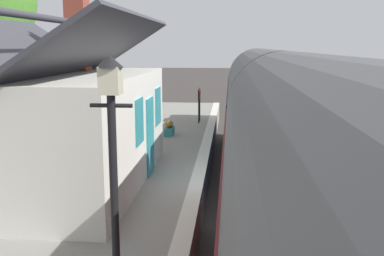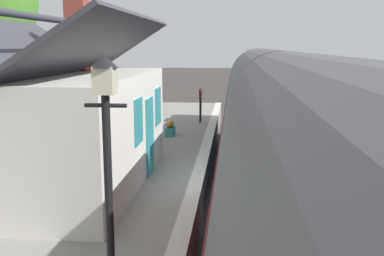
# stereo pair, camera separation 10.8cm
# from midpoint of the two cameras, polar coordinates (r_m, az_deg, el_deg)

# --- Properties ---
(ground_plane) EXTENTS (160.00, 160.00, 0.00)m
(ground_plane) POSITION_cam_midpoint_polar(r_m,az_deg,el_deg) (12.41, 6.47, -10.59)
(ground_plane) COLOR #383330
(platform) EXTENTS (32.00, 6.02, 0.95)m
(platform) POSITION_cam_midpoint_polar(r_m,az_deg,el_deg) (12.79, -11.92, -7.84)
(platform) COLOR gray
(platform) RESTS_ON ground
(platform_edge_coping) EXTENTS (32.00, 0.36, 0.02)m
(platform_edge_coping) POSITION_cam_midpoint_polar(r_m,az_deg,el_deg) (12.13, 0.95, -6.23)
(platform_edge_coping) COLOR beige
(platform_edge_coping) RESTS_ON platform
(rail_near) EXTENTS (52.00, 0.08, 0.14)m
(rail_near) POSITION_cam_midpoint_polar(r_m,az_deg,el_deg) (12.53, 14.02, -10.29)
(rail_near) COLOR gray
(rail_near) RESTS_ON ground
(rail_far) EXTENTS (52.00, 0.08, 0.14)m
(rail_far) POSITION_cam_midpoint_polar(r_m,az_deg,el_deg) (12.39, 7.32, -10.30)
(rail_far) COLOR gray
(rail_far) RESTS_ON ground
(train) EXTENTS (20.72, 2.73, 4.32)m
(train) POSITION_cam_midpoint_polar(r_m,az_deg,el_deg) (11.35, 11.28, -1.04)
(train) COLOR black
(train) RESTS_ON ground
(station_building) EXTENTS (7.35, 4.44, 5.28)m
(station_building) POSITION_cam_midpoint_polar(r_m,az_deg,el_deg) (11.81, -16.15, 0.41)
(station_building) COLOR silver
(station_building) RESTS_ON platform
(planter_bench_right) EXTENTS (0.99, 0.32, 0.65)m
(planter_bench_right) POSITION_cam_midpoint_polar(r_m,az_deg,el_deg) (22.57, -8.59, 2.22)
(planter_bench_right) COLOR #9E5138
(planter_bench_right) RESTS_ON platform
(planter_under_sign) EXTENTS (0.47, 0.47, 0.70)m
(planter_under_sign) POSITION_cam_midpoint_polar(r_m,az_deg,el_deg) (21.76, -7.68, 2.10)
(planter_under_sign) COLOR gray
(planter_under_sign) RESTS_ON platform
(planter_by_door) EXTENTS (0.82, 0.32, 0.57)m
(planter_by_door) POSITION_cam_midpoint_polar(r_m,az_deg,el_deg) (17.74, -2.61, -0.02)
(planter_by_door) COLOR teal
(planter_by_door) RESTS_ON platform
(planter_bench_left) EXTENTS (0.57, 0.57, 0.80)m
(planter_bench_left) POSITION_cam_midpoint_polar(r_m,az_deg,el_deg) (16.75, -7.22, -0.19)
(planter_bench_left) COLOR black
(planter_bench_left) RESTS_ON platform
(planter_corner_building) EXTENTS (0.60, 0.60, 0.84)m
(planter_corner_building) POSITION_cam_midpoint_polar(r_m,az_deg,el_deg) (19.64, -6.16, 1.47)
(planter_corner_building) COLOR #9E5138
(planter_corner_building) RESTS_ON platform
(lamp_post_platform) EXTENTS (0.32, 0.50, 3.38)m
(lamp_post_platform) POSITION_cam_midpoint_polar(r_m,az_deg,el_deg) (5.39, -10.20, -1.53)
(lamp_post_platform) COLOR black
(lamp_post_platform) RESTS_ON platform
(station_sign_board) EXTENTS (0.96, 0.06, 1.57)m
(station_sign_board) POSITION_cam_midpoint_polar(r_m,az_deg,el_deg) (20.57, 1.24, 4.00)
(station_sign_board) COLOR black
(station_sign_board) RESTS_ON platform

